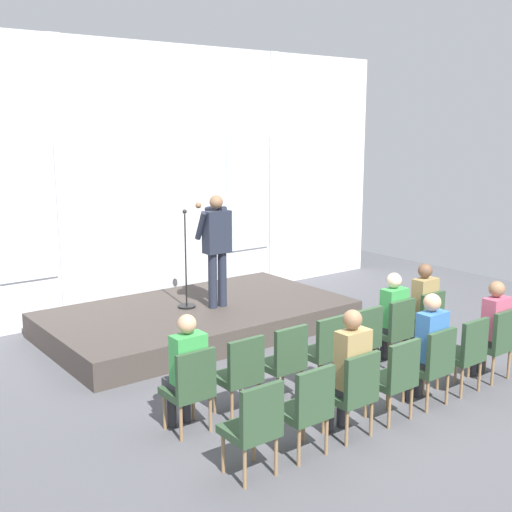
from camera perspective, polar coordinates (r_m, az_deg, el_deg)
name	(u,v)px	position (r m, az deg, el deg)	size (l,w,h in m)	color
ground_plane	(360,405)	(7.76, 9.23, -12.96)	(13.89, 13.89, 0.00)	#4C4C51
rear_partition	(146,180)	(11.27, -9.71, 6.67)	(10.69, 0.14, 4.57)	silver
stage_platform	(198,319)	(10.26, -5.16, -5.55)	(4.66, 2.66, 0.38)	#3F3833
speaker	(216,243)	(9.97, -3.54, 1.19)	(0.51, 0.69, 1.77)	#232838
mic_stand	(186,287)	(10.12, -6.21, -2.72)	(0.28, 0.28, 1.55)	black
chair_r0_c0	(191,385)	(6.86, -5.83, -11.36)	(0.46, 0.44, 0.94)	olive
audience_r0_c0	(186,366)	(6.86, -6.22, -9.71)	(0.36, 0.39, 1.29)	#2D2D33
chair_r0_c1	(240,371)	(7.19, -1.41, -10.21)	(0.46, 0.44, 0.94)	olive
chair_r0_c2	(285,359)	(7.55, 2.57, -9.12)	(0.46, 0.44, 0.94)	olive
chair_r0_c3	(325,348)	(7.96, 6.15, -8.09)	(0.46, 0.44, 0.94)	olive
chair_r0_c4	(362,337)	(8.39, 9.36, -7.14)	(0.46, 0.44, 0.94)	olive
chair_r0_c5	(395,328)	(8.84, 12.23, -6.26)	(0.46, 0.44, 0.94)	olive
audience_r0_c5	(391,314)	(8.84, 11.87, -5.03)	(0.36, 0.39, 1.28)	#2D2D33
chair_r0_c6	(425,319)	(9.32, 14.81, -5.46)	(0.46, 0.44, 0.94)	olive
audience_r0_c6	(421,304)	(9.31, 14.48, -4.17)	(0.36, 0.39, 1.33)	#2D2D33
chair_r1_c0	(255,424)	(6.03, -0.13, -14.69)	(0.46, 0.44, 0.94)	olive
chair_r1_c1	(307,406)	(6.40, 4.57, -13.11)	(0.46, 0.44, 0.94)	olive
chair_r1_c2	(354,390)	(6.80, 8.67, -11.64)	(0.46, 0.44, 0.94)	olive
audience_r1_c2	(349,367)	(6.77, 8.25, -9.70)	(0.36, 0.39, 1.37)	#2D2D33
chair_r1_c3	(395,375)	(7.25, 12.26, -10.30)	(0.46, 0.44, 0.94)	olive
chair_r1_c4	(432,362)	(7.72, 15.39, -9.08)	(0.46, 0.44, 0.94)	olive
audience_r1_c4	(428,343)	(7.69, 15.00, -7.49)	(0.36, 0.39, 1.34)	#2D2D33
chair_r1_c5	(466,351)	(8.21, 18.14, -7.99)	(0.46, 0.44, 0.94)	olive
chair_r1_c6	(496,340)	(8.72, 20.56, -7.00)	(0.46, 0.44, 0.94)	olive
audience_r1_c6	(492,324)	(8.71, 20.19, -5.73)	(0.36, 0.39, 1.29)	#2D2D33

